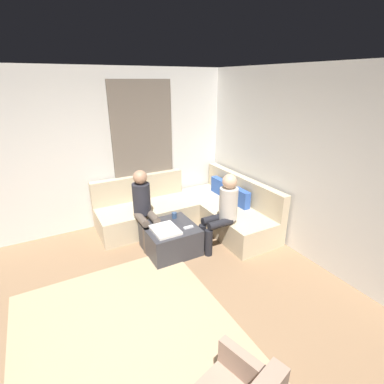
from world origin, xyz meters
The scene contains 12 objects.
ground_plane centered at (0.00, 0.00, -0.05)m, with size 6.00×6.00×0.10m, color #8C6B4C.
wall_back centered at (0.00, 2.94, 1.35)m, with size 6.00×0.12×2.70m, color silver.
wall_left centered at (-2.94, 0.00, 1.35)m, with size 0.12×6.00×2.70m, color silver.
curtain_panel centered at (-2.84, 1.30, 1.25)m, with size 0.06×1.10×2.50m, color #726659.
area_rug centered at (-0.20, 0.10, 0.01)m, with size 2.60×2.20×0.01m, color tan.
sectional_couch centered at (-2.08, 1.88, 0.28)m, with size 2.10×2.55×0.87m.
ottoman centered at (-1.50, 1.18, 0.21)m, with size 0.76×0.76×0.42m, color #333338.
folded_blanket centered at (-1.40, 1.06, 0.44)m, with size 0.44×0.36×0.04m, color white.
coffee_mug centered at (-1.72, 1.36, 0.47)m, with size 0.08×0.08×0.10m, color #334C72.
game_remote centered at (-1.32, 1.40, 0.43)m, with size 0.05×0.15×0.02m, color white.
person_on_couch_back centered at (-1.20, 1.93, 0.66)m, with size 0.30×0.60×1.20m.
person_on_couch_side centered at (-1.93, 0.94, 0.66)m, with size 0.60×0.30×1.20m.
Camera 1 is at (2.01, -0.38, 2.50)m, focal length 26.74 mm.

